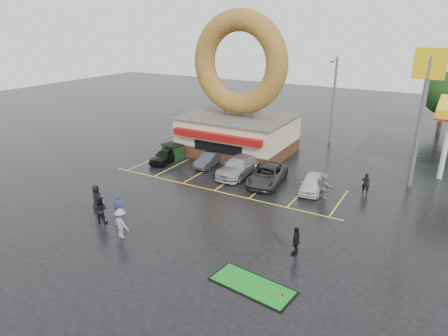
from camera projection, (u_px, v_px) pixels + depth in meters
The scene contains 20 objects.
ground at pixel (189, 207), 28.18m from camera, with size 120.00×120.00×0.00m, color black.
donut_shop at pixel (239, 108), 38.60m from camera, with size 10.20×8.70×13.50m.
shell_sign at pixel (425, 93), 29.32m from camera, with size 2.20×0.36×10.60m.
streetlight_left at pixel (214, 89), 47.42m from camera, with size 0.40×2.21×9.00m.
streetlight_mid at pixel (333, 99), 41.68m from camera, with size 0.40×2.21×9.00m.
tree_far_d at pixel (445, 93), 46.10m from camera, with size 4.90×4.90×7.00m.
car_black at pixel (166, 155), 37.04m from camera, with size 1.55×3.86×1.31m, color black.
car_dgrey at pixel (209, 160), 36.03m from camera, with size 1.29×3.69×1.21m, color #323235.
car_silver at pixel (239, 166), 33.90m from camera, with size 2.18×5.37×1.56m, color #9D9EA2.
car_grey at pixel (267, 175), 32.13m from camera, with size 2.40×5.21×1.45m, color #2F3032.
car_white at pixel (312, 183), 30.65m from camera, with size 1.55×3.85×1.31m, color silver.
person_blue at pixel (118, 207), 26.39m from camera, with size 0.59×0.38×1.61m, color navy.
person_blackjkt at pixel (100, 210), 25.73m from camera, with size 0.89×0.70×1.84m, color black.
person_hoodie at pixel (121, 223), 23.93m from camera, with size 1.21×0.70×1.88m, color gray.
person_bystander at pixel (96, 197), 27.66m from camera, with size 0.86×0.56×1.77m, color black.
person_cameraman at pixel (296, 241), 22.15m from camera, with size 1.01×0.42×1.73m, color black.
person_walker_near at pixel (325, 186), 29.39m from camera, with size 1.79×0.57×1.93m, color gray.
person_walker_far at pixel (366, 184), 30.14m from camera, with size 0.60×0.39×1.65m, color black.
dumpster at pixel (173, 152), 38.08m from camera, with size 1.80×1.20×1.30m, color #173C1B.
putting_green at pixel (252, 285), 19.76m from camera, with size 4.45×2.35×0.53m.
Camera 1 is at (14.85, -20.88, 12.31)m, focal length 32.00 mm.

